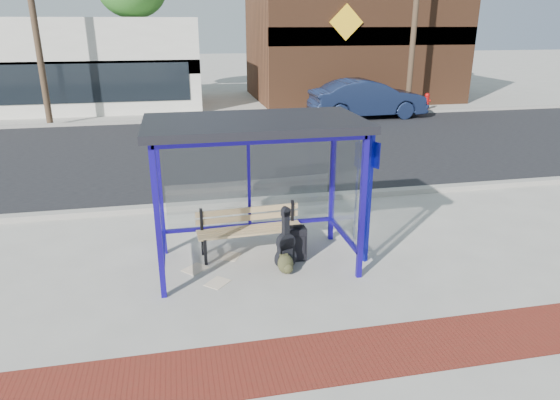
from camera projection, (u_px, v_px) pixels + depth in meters
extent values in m
plane|color=#B2ADA0|center=(257.00, 264.00, 8.28)|extent=(120.00, 120.00, 0.00)
cube|color=maroon|center=(292.00, 362.00, 5.89)|extent=(60.00, 1.00, 0.01)
cube|color=gray|center=(236.00, 203.00, 10.94)|extent=(60.00, 0.25, 0.12)
cube|color=black|center=(216.00, 150.00, 15.66)|extent=(60.00, 10.00, 0.00)
cube|color=gray|center=(205.00, 119.00, 20.35)|extent=(60.00, 0.25, 0.12)
cube|color=#B2ADA0|center=(203.00, 113.00, 22.12)|extent=(60.00, 4.00, 0.01)
cube|color=#1A0D96|center=(158.00, 224.00, 6.92)|extent=(0.08, 0.08, 2.30)
cube|color=#1A0D96|center=(362.00, 209.00, 7.49)|extent=(0.08, 0.08, 2.30)
cube|color=#1A0D96|center=(160.00, 190.00, 8.30)|extent=(0.08, 0.08, 2.30)
cube|color=#1A0D96|center=(332.00, 180.00, 8.88)|extent=(0.08, 0.08, 2.30)
cube|color=#1A0D96|center=(248.00, 121.00, 8.22)|extent=(3.00, 0.08, 0.08)
cube|color=#1A0D96|center=(263.00, 141.00, 6.83)|extent=(3.00, 0.08, 0.08)
cube|color=#1A0D96|center=(153.00, 134.00, 7.24)|extent=(0.08, 1.50, 0.08)
cube|color=#1A0D96|center=(349.00, 126.00, 7.81)|extent=(0.08, 1.50, 0.08)
cube|color=#1A0D96|center=(250.00, 225.00, 8.84)|extent=(3.00, 0.08, 0.06)
cube|color=#1A0D96|center=(163.00, 250.00, 7.86)|extent=(0.08, 1.50, 0.06)
cube|color=#1A0D96|center=(344.00, 235.00, 8.44)|extent=(0.08, 1.50, 0.06)
cube|color=#1A0D96|center=(249.00, 174.00, 8.52)|extent=(0.05, 0.05, 1.90)
cube|color=silver|center=(249.00, 176.00, 8.54)|extent=(2.84, 0.01, 1.82)
cube|color=silver|center=(158.00, 196.00, 7.56)|extent=(0.02, 1.34, 1.82)
cube|color=silver|center=(346.00, 184.00, 8.13)|extent=(0.02, 1.34, 1.82)
cube|color=black|center=(255.00, 123.00, 7.49)|extent=(3.30, 1.80, 0.12)
cube|color=#59331E|center=(351.00, 35.00, 25.81)|extent=(10.00, 7.00, 6.40)
cube|color=black|center=(376.00, 36.00, 22.62)|extent=(10.00, 0.10, 0.80)
cube|color=yellow|center=(346.00, 22.00, 22.04)|extent=(1.56, 0.06, 1.56)
cylinder|color=#4C3826|center=(137.00, 48.00, 27.16)|extent=(0.36, 0.36, 5.00)
cylinder|color=#4C3826|center=(402.00, 45.00, 30.13)|extent=(0.36, 0.36, 5.00)
cylinder|color=#4C3826|center=(34.00, 16.00, 18.15)|extent=(0.24, 0.24, 8.00)
cylinder|color=#4C3826|center=(415.00, 17.00, 21.03)|extent=(0.24, 0.24, 8.00)
cube|color=black|center=(205.00, 252.00, 8.20)|extent=(0.05, 0.05, 0.45)
cube|color=black|center=(202.00, 232.00, 8.48)|extent=(0.05, 0.05, 0.85)
cube|color=black|center=(204.00, 247.00, 8.37)|extent=(0.07, 0.41, 0.05)
cube|color=black|center=(298.00, 242.00, 8.59)|extent=(0.05, 0.05, 0.45)
cube|color=black|center=(292.00, 223.00, 8.88)|extent=(0.05, 0.05, 0.85)
cube|color=black|center=(295.00, 237.00, 8.77)|extent=(0.07, 0.41, 0.05)
cube|color=tan|center=(252.00, 234.00, 8.34)|extent=(1.80, 0.20, 0.04)
cube|color=tan|center=(251.00, 231.00, 8.44)|extent=(1.80, 0.20, 0.04)
cube|color=tan|center=(250.00, 229.00, 8.54)|extent=(1.80, 0.20, 0.04)
cube|color=tan|center=(248.00, 227.00, 8.64)|extent=(1.80, 0.20, 0.04)
cube|color=tan|center=(248.00, 218.00, 8.63)|extent=(1.80, 0.14, 0.10)
cube|color=tan|center=(248.00, 210.00, 8.58)|extent=(1.80, 0.14, 0.10)
cylinder|color=black|center=(286.00, 258.00, 8.08)|extent=(0.38, 0.23, 0.37)
cylinder|color=black|center=(286.00, 242.00, 7.98)|extent=(0.32, 0.21, 0.31)
cube|color=black|center=(286.00, 250.00, 8.04)|extent=(0.28, 0.19, 0.44)
cube|color=black|center=(286.00, 225.00, 7.88)|extent=(0.12, 0.12, 0.44)
cube|color=black|center=(286.00, 213.00, 7.82)|extent=(0.15, 0.13, 0.09)
cube|color=black|center=(295.00, 244.00, 8.35)|extent=(0.37, 0.24, 0.57)
cylinder|color=black|center=(287.00, 259.00, 8.41)|extent=(0.06, 0.21, 0.05)
cylinder|color=black|center=(302.00, 257.00, 8.47)|extent=(0.06, 0.21, 0.05)
cube|color=black|center=(295.00, 226.00, 8.24)|extent=(0.23, 0.05, 0.04)
cube|color=black|center=(297.00, 246.00, 8.23)|extent=(0.29, 0.02, 0.31)
ellipsoid|color=#31301B|center=(286.00, 264.00, 7.95)|extent=(0.32, 0.27, 0.32)
ellipsoid|color=#31301B|center=(289.00, 269.00, 7.88)|extent=(0.18, 0.15, 0.17)
cube|color=#31301B|center=(285.00, 255.00, 7.91)|extent=(0.10, 0.06, 0.03)
cube|color=#0D1091|center=(369.00, 199.00, 8.04)|extent=(0.08, 0.08, 2.21)
cube|color=#0D1091|center=(373.00, 154.00, 7.81)|extent=(0.13, 0.26, 0.41)
cube|color=white|center=(195.00, 269.00, 8.12)|extent=(0.47, 0.47, 0.01)
cube|color=white|center=(218.00, 283.00, 7.69)|extent=(0.44, 0.45, 0.01)
cube|color=white|center=(231.00, 256.00, 8.55)|extent=(0.40, 0.43, 0.01)
imported|color=#16213F|center=(368.00, 99.00, 20.82)|extent=(4.83, 1.73, 1.58)
cylinder|color=#9E0C0B|center=(427.00, 103.00, 22.86)|extent=(0.21, 0.21, 0.62)
sphere|color=#9E0C0B|center=(427.00, 95.00, 22.74)|extent=(0.23, 0.23, 0.23)
cylinder|color=#9E0C0B|center=(427.00, 101.00, 22.82)|extent=(0.35, 0.21, 0.10)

